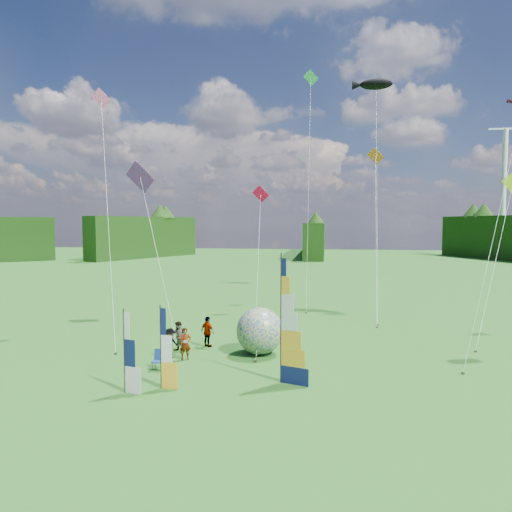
# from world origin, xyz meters

# --- Properties ---
(ground) EXTENTS (220.00, 220.00, 0.00)m
(ground) POSITION_xyz_m (0.00, 0.00, 0.00)
(ground) COLOR #327522
(ground) RESTS_ON ground
(treeline_ring) EXTENTS (210.00, 210.00, 8.00)m
(treeline_ring) POSITION_xyz_m (0.00, 0.00, 4.00)
(treeline_ring) COLOR black
(treeline_ring) RESTS_ON ground
(turbine_right) EXTENTS (8.00, 1.20, 30.00)m
(turbine_right) POSITION_xyz_m (45.00, 102.00, 15.00)
(turbine_right) COLOR silver
(turbine_right) RESTS_ON ground
(feather_banner_main) EXTENTS (1.44, 0.57, 5.56)m
(feather_banner_main) POSITION_xyz_m (0.40, 2.12, 2.78)
(feather_banner_main) COLOR #10184B
(feather_banner_main) RESTS_ON ground
(side_banner_left) EXTENTS (0.98, 0.18, 3.50)m
(side_banner_left) POSITION_xyz_m (-4.60, 0.61, 1.75)
(side_banner_left) COLOR #F4A924
(side_banner_left) RESTS_ON ground
(side_banner_far) EXTENTS (1.01, 0.33, 3.42)m
(side_banner_far) POSITION_xyz_m (-5.91, -0.09, 1.71)
(side_banner_far) COLOR white
(side_banner_far) RESTS_ON ground
(bol_inflatable) EXTENTS (2.62, 2.62, 2.54)m
(bol_inflatable) POSITION_xyz_m (-1.16, 6.39, 1.27)
(bol_inflatable) COLOR #002C90
(bol_inflatable) RESTS_ON ground
(spectator_a) EXTENTS (0.72, 0.64, 1.66)m
(spectator_a) POSITION_xyz_m (-4.84, 4.80, 0.83)
(spectator_a) COLOR #66594C
(spectator_a) RESTS_ON ground
(spectator_b) EXTENTS (0.91, 0.79, 1.69)m
(spectator_b) POSITION_xyz_m (-5.63, 6.11, 0.84)
(spectator_b) COLOR #66594C
(spectator_b) RESTS_ON ground
(spectator_c) EXTENTS (0.85, 1.09, 1.60)m
(spectator_c) POSITION_xyz_m (-5.68, 4.83, 0.80)
(spectator_c) COLOR #66594C
(spectator_c) RESTS_ON ground
(spectator_d) EXTENTS (1.10, 0.92, 1.77)m
(spectator_d) POSITION_xyz_m (-4.31, 7.33, 0.88)
(spectator_d) COLOR #66594C
(spectator_d) RESTS_ON ground
(camp_chair) EXTENTS (0.57, 0.57, 0.99)m
(camp_chair) POSITION_xyz_m (-5.62, 2.95, 0.49)
(camp_chair) COLOR navy
(camp_chair) RESTS_ON ground
(kite_whale) EXTENTS (8.84, 14.89, 21.28)m
(kite_whale) POSITION_xyz_m (6.31, 20.10, 10.64)
(kite_whale) COLOR black
(kite_whale) RESTS_ON ground
(kite_rainbow_delta) EXTENTS (10.50, 11.77, 12.74)m
(kite_rainbow_delta) POSITION_xyz_m (-9.56, 13.05, 6.37)
(kite_rainbow_delta) COLOR red
(kite_rainbow_delta) RESTS_ON ground
(kite_parafoil) EXTENTS (10.01, 11.44, 15.70)m
(kite_parafoil) POSITION_xyz_m (11.11, 7.81, 7.85)
(kite_parafoil) COLOR #C1263B
(kite_parafoil) RESTS_ON ground
(small_kite_red) EXTENTS (3.21, 9.92, 10.65)m
(small_kite_red) POSITION_xyz_m (-2.62, 15.75, 5.32)
(small_kite_red) COLOR red
(small_kite_red) RESTS_ON ground
(small_kite_orange) EXTENTS (5.10, 12.06, 14.06)m
(small_kite_orange) POSITION_xyz_m (6.14, 18.44, 7.03)
(small_kite_orange) COLOR orange
(small_kite_orange) RESTS_ON ground
(small_kite_yellow) EXTENTS (7.59, 10.43, 11.08)m
(small_kite_yellow) POSITION_xyz_m (12.71, 12.25, 5.54)
(small_kite_yellow) COLOR #E7FC1E
(small_kite_yellow) RESTS_ON ground
(small_kite_pink) EXTENTS (7.18, 9.38, 16.51)m
(small_kite_pink) POSITION_xyz_m (-10.74, 8.33, 8.26)
(small_kite_pink) COLOR pink
(small_kite_pink) RESTS_ON ground
(small_kite_green) EXTENTS (3.33, 12.03, 22.31)m
(small_kite_green) POSITION_xyz_m (0.78, 22.81, 11.15)
(small_kite_green) COLOR green
(small_kite_green) RESTS_ON ground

